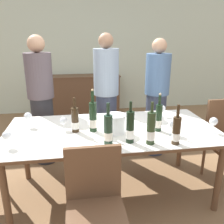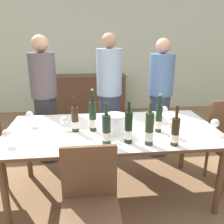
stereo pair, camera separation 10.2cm
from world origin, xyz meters
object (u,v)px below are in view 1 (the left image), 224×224
(wine_bottle_2, at_px, (176,131))
(wine_glass_5, at_px, (28,117))
(wine_glass_0, at_px, (214,122))
(person_guest_left, at_px, (106,98))
(chair_near_front, at_px, (95,200))
(wine_bottle_5, at_px, (159,118))
(wine_glass_3, at_px, (163,109))
(sideboard_cabinet, at_px, (83,95))
(wine_bottle_6, at_px, (75,120))
(ice_bucket, at_px, (115,123))
(dining_table, at_px, (112,134))
(wine_bottle_0, at_px, (108,130))
(wine_bottle_1, at_px, (93,117))
(person_guest_right, at_px, (156,99))
(wine_glass_1, at_px, (64,121))
(wine_bottle_4, at_px, (151,129))
(person_host, at_px, (42,102))
(wine_bottle_3, at_px, (130,128))
(wine_glass_2, at_px, (174,126))
(wine_glass_4, at_px, (7,136))

(wine_bottle_2, distance_m, wine_glass_5, 1.47)
(wine_glass_0, relative_size, person_guest_left, 0.09)
(chair_near_front, relative_size, person_guest_left, 0.53)
(wine_bottle_5, height_order, wine_glass_3, wine_bottle_5)
(sideboard_cabinet, distance_m, wine_bottle_6, 2.90)
(ice_bucket, bearing_deg, wine_glass_3, 32.15)
(dining_table, xyz_separation_m, wine_bottle_0, (-0.08, -0.33, 0.19))
(wine_bottle_0, height_order, wine_bottle_6, wine_bottle_0)
(wine_bottle_2, bearing_deg, wine_glass_5, 154.91)
(person_guest_left, bearing_deg, ice_bucket, -92.56)
(wine_bottle_1, height_order, person_guest_right, person_guest_right)
(wine_bottle_5, bearing_deg, wine_glass_1, 169.90)
(wine_glass_1, height_order, wine_glass_3, wine_glass_1)
(wine_bottle_2, xyz_separation_m, wine_glass_5, (-1.33, 0.62, -0.01))
(wine_bottle_4, relative_size, person_host, 0.23)
(wine_bottle_1, relative_size, wine_glass_1, 3.13)
(dining_table, bearing_deg, person_host, 132.97)
(dining_table, relative_size, wine_bottle_3, 5.66)
(wine_bottle_4, bearing_deg, person_guest_right, 68.81)
(wine_glass_1, xyz_separation_m, wine_glass_3, (1.11, 0.25, -0.00))
(wine_bottle_6, bearing_deg, wine_bottle_5, -7.15)
(wine_bottle_1, distance_m, person_guest_left, 0.93)
(wine_bottle_2, xyz_separation_m, wine_glass_2, (0.06, 0.19, -0.03))
(wine_glass_2, height_order, person_guest_left, person_guest_left)
(chair_near_front, bearing_deg, wine_glass_5, 121.95)
(wine_bottle_6, height_order, person_host, person_host)
(wine_bottle_1, relative_size, wine_bottle_6, 1.23)
(person_host, bearing_deg, ice_bucket, -49.44)
(wine_bottle_3, xyz_separation_m, person_guest_left, (-0.05, 1.20, -0.04))
(wine_bottle_2, xyz_separation_m, person_guest_right, (0.26, 1.27, -0.06))
(wine_bottle_5, xyz_separation_m, wine_bottle_6, (-0.80, 0.10, -0.01))
(wine_bottle_0, xyz_separation_m, wine_bottle_6, (-0.28, 0.32, -0.01))
(chair_near_front, xyz_separation_m, person_host, (-0.54, 1.59, 0.32))
(person_guest_left, relative_size, person_guest_right, 1.04)
(wine_bottle_2, bearing_deg, wine_glass_3, 78.55)
(wine_bottle_2, height_order, wine_bottle_3, wine_bottle_3)
(sideboard_cabinet, distance_m, wine_glass_5, 2.76)
(ice_bucket, height_order, person_guest_right, person_guest_right)
(wine_glass_0, height_order, person_guest_left, person_guest_left)
(wine_bottle_1, bearing_deg, wine_glass_3, 21.08)
(wine_bottle_2, distance_m, wine_bottle_6, 0.95)
(wine_glass_0, height_order, wine_glass_4, wine_glass_0)
(wine_bottle_6, height_order, wine_glass_1, wine_bottle_6)
(wine_glass_1, relative_size, wine_glass_3, 1.02)
(wine_bottle_0, relative_size, wine_glass_4, 2.60)
(wine_glass_2, xyz_separation_m, person_host, (-1.33, 1.08, -0.01))
(wine_bottle_6, bearing_deg, chair_near_front, -80.85)
(sideboard_cabinet, xyz_separation_m, wine_glass_1, (-0.29, -2.80, 0.42))
(wine_bottle_1, distance_m, wine_bottle_2, 0.79)
(wine_bottle_1, height_order, wine_glass_4, wine_bottle_1)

